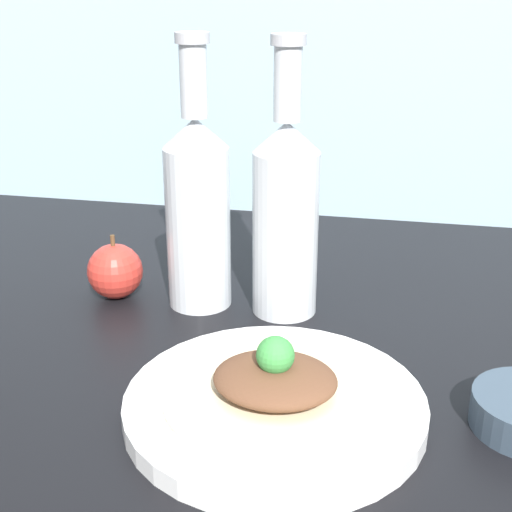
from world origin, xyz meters
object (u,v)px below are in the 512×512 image
Objects in this scene: cider_bottle_left at (198,206)px; cider_bottle_right at (286,212)px; plate at (275,403)px; apple at (115,271)px; plated_food at (275,382)px.

cider_bottle_right is at bearing 0.00° from cider_bottle_left.
plate is 0.87× the size of cider_bottle_right.
cider_bottle_left reaches higher than apple.
plate is 1.34× the size of plated_food.
cider_bottle_right is (-2.80, 22.15, 11.45)cm from plate.
apple is at bearing 138.45° from plated_food.
cider_bottle_left is 1.00× the size of cider_bottle_right.
plated_food reaches higher than plate.
cider_bottle_left is 3.91× the size of apple.
cider_bottle_left is at bearing 2.51° from apple.
plated_food is (0.00, -0.00, 2.27)cm from plate.
plate is 28.34cm from cider_bottle_left.
apple is at bearing -178.72° from cider_bottle_right.
cider_bottle_right reaches higher than apple.
plate is at bearing -41.55° from apple.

